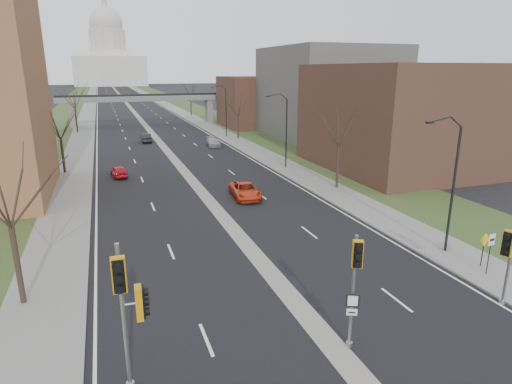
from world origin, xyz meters
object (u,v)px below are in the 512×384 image
speed_limit_sign (490,247)px  car_right_mid (213,142)px  signal_pole_median (355,274)px  car_left_near (119,171)px  car_left_far (146,138)px  warning_sign (484,245)px  car_right_near (245,190)px  signal_pole_left (128,299)px

speed_limit_sign → car_right_mid: 47.45m
signal_pole_median → car_left_near: bearing=127.3°
signal_pole_median → car_left_far: size_ratio=1.22×
warning_sign → car_right_mid: size_ratio=0.48×
car_left_far → car_right_mid: (9.33, -7.38, -0.05)m
car_left_far → car_right_mid: 11.90m
signal_pole_median → car_right_near: 23.05m
signal_pole_left → speed_limit_sign: (19.69, 2.65, -1.99)m
car_right_mid → car_left_near: bearing=-128.6°
signal_pole_median → car_left_near: size_ratio=1.37×
car_right_near → car_right_mid: (3.95, 27.82, -0.06)m
speed_limit_sign → car_right_near: 21.10m
signal_pole_left → car_right_near: 25.09m
signal_pole_median → car_right_near: bearing=107.6°
car_left_far → car_left_near: bearing=77.5°
warning_sign → speed_limit_sign: bearing=-128.2°
signal_pole_left → warning_sign: (20.21, 3.54, -2.30)m
speed_limit_sign → car_right_mid: bearing=88.0°
signal_pole_median → car_left_far: (-2.57, 57.90, -2.87)m
signal_pole_median → speed_limit_sign: 11.60m
signal_pole_left → speed_limit_sign: signal_pole_left is taller
warning_sign → car_left_far: (-14.08, 53.74, -0.81)m
signal_pole_left → car_right_mid: (15.46, 49.90, -3.16)m
warning_sign → car_right_mid: warning_sign is taller
speed_limit_sign → car_left_far: (-13.56, 54.62, -1.12)m
speed_limit_sign → car_left_far: bearing=96.8°
signal_pole_median → car_right_near: size_ratio=1.02×
warning_sign → car_left_near: 36.35m
car_right_near → car_left_far: bearing=104.2°
car_right_near → car_left_near: bearing=136.5°
signal_pole_median → warning_sign: size_ratio=2.41×
car_left_far → car_right_near: car_right_near is taller
warning_sign → signal_pole_left: bearing=-178.0°
speed_limit_sign → warning_sign: bearing=52.6°
speed_limit_sign → car_left_near: speed_limit_sign is taller
signal_pole_left → car_left_far: 57.69m
car_left_near → car_right_mid: bearing=-139.0°
car_left_far → car_right_mid: car_left_far is taller
car_right_near → speed_limit_sign: bearing=-61.6°
signal_pole_left → car_left_far: size_ratio=1.39×
speed_limit_sign → warning_sign: 1.07m
signal_pole_median → car_left_far: signal_pole_median is taller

